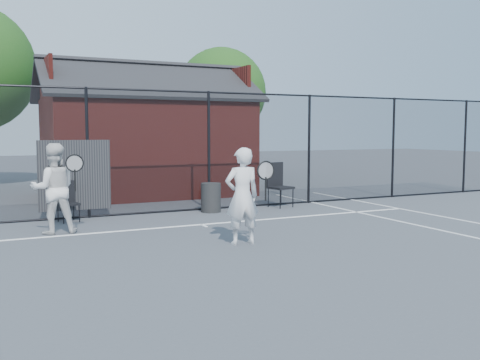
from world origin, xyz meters
name	(u,v)px	position (x,y,z in m)	size (l,w,h in m)	color
ground	(268,254)	(0.00, 0.00, 0.00)	(80.00, 80.00, 0.00)	#474A51
court_lines	(313,272)	(0.00, -1.32, 0.01)	(11.02, 18.00, 0.01)	white
fence	(159,154)	(-0.30, 5.00, 1.45)	(22.04, 3.00, 3.00)	black
clubhouse	(146,144)	(0.50, 9.00, 1.61)	(6.50, 4.36, 4.19)	maroon
tree_right	(221,93)	(5.50, 14.50, 3.71)	(3.97, 3.97, 5.70)	#2F2313
player_front	(242,196)	(-0.06, 0.85, 0.86)	(0.78, 0.59, 1.71)	silver
player_back	(54,189)	(-2.94, 3.33, 0.89)	(0.97, 0.72, 1.77)	white
chair_left	(68,202)	(-2.51, 4.60, 0.44)	(0.42, 0.44, 0.88)	black
chair_right	(281,186)	(2.87, 4.60, 0.57)	(0.55, 0.57, 1.15)	black
waste_bin	(211,198)	(0.88, 4.60, 0.36)	(0.49, 0.49, 0.72)	black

